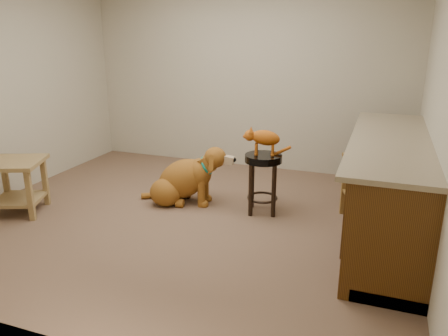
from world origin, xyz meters
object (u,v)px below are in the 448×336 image
at_px(wood_stool, 362,188).
at_px(golden_retriever, 184,180).
at_px(padded_stool, 263,172).
at_px(side_table, 16,179).
at_px(tabby_kitten, 263,138).

distance_m(wood_stool, golden_retriever, 1.90).
distance_m(padded_stool, golden_retriever, 0.92).
bearing_deg(side_table, wood_stool, 17.34).
xyz_separation_m(padded_stool, side_table, (-2.43, -0.91, -0.07)).
bearing_deg(wood_stool, tabby_kitten, -170.88).
bearing_deg(padded_stool, golden_retriever, -177.62).
relative_size(wood_stool, tabby_kitten, 1.40).
xyz_separation_m(side_table, tabby_kitten, (2.42, 0.91, 0.43)).
distance_m(padded_stool, side_table, 2.60).
bearing_deg(tabby_kitten, golden_retriever, 168.89).
distance_m(side_table, tabby_kitten, 2.62).
relative_size(padded_stool, side_table, 0.88).
bearing_deg(wood_stool, padded_stool, -170.86).
relative_size(wood_stool, side_table, 0.92).
height_order(golden_retriever, tabby_kitten, tabby_kitten).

